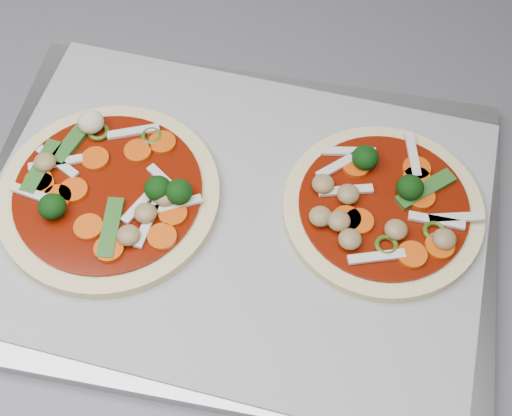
# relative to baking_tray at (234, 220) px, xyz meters

# --- Properties ---
(base_cabinet) EXTENTS (3.60, 0.60, 0.86)m
(base_cabinet) POSITION_rel_baking_tray_xyz_m (-0.13, 0.08, -0.48)
(base_cabinet) COLOR silver
(base_cabinet) RESTS_ON ground
(countertop) EXTENTS (3.60, 0.60, 0.04)m
(countertop) POSITION_rel_baking_tray_xyz_m (-0.13, 0.08, -0.03)
(countertop) COLOR #57575D
(countertop) RESTS_ON base_cabinet
(baking_tray) EXTENTS (0.47, 0.35, 0.01)m
(baking_tray) POSITION_rel_baking_tray_xyz_m (0.00, 0.00, 0.00)
(baking_tray) COLOR #95959B
(baking_tray) RESTS_ON countertop
(parchment) EXTENTS (0.47, 0.36, 0.00)m
(parchment) POSITION_rel_baking_tray_xyz_m (0.00, 0.00, 0.01)
(parchment) COLOR #97969B
(parchment) RESTS_ON baking_tray
(pizza_left) EXTENTS (0.21, 0.21, 0.03)m
(pizza_left) POSITION_rel_baking_tray_xyz_m (-0.11, 0.00, 0.02)
(pizza_left) COLOR beige
(pizza_left) RESTS_ON parchment
(pizza_right) EXTENTS (0.21, 0.21, 0.03)m
(pizza_right) POSITION_rel_baking_tray_xyz_m (0.13, 0.02, 0.02)
(pizza_right) COLOR beige
(pizza_right) RESTS_ON parchment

